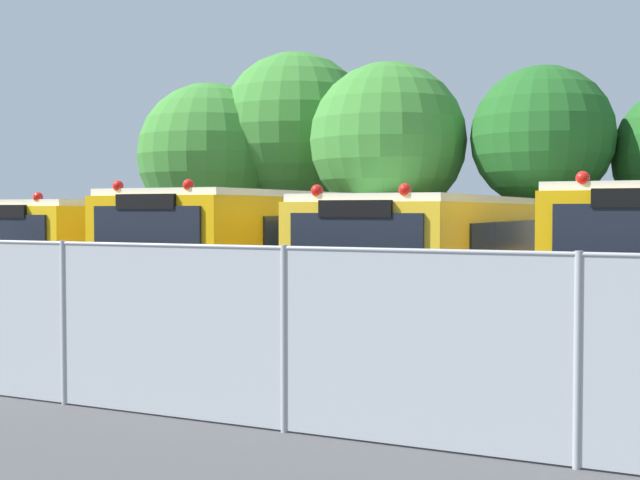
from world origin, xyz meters
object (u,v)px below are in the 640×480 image
school_bus_2 (461,253)px  tree_0 (210,153)px  tree_1 (294,127)px  school_bus_0 (159,248)px  tree_3 (539,137)px  school_bus_1 (302,247)px  tree_2 (385,140)px  traffic_cone (62,354)px

school_bus_2 → tree_0: bearing=-36.2°
tree_1 → school_bus_2: bearing=-47.8°
school_bus_0 → tree_3: tree_3 is taller
school_bus_1 → school_bus_2: size_ratio=0.99×
tree_0 → school_bus_0: bearing=-65.1°
school_bus_0 → school_bus_2: 7.16m
school_bus_0 → school_bus_2: size_ratio=0.86×
tree_3 → school_bus_0: bearing=-133.3°
tree_2 → tree_3: size_ratio=1.05×
school_bus_0 → tree_2: size_ratio=1.46×
school_bus_0 → tree_1: 10.25m
school_bus_1 → tree_3: tree_3 is taller
traffic_cone → school_bus_0: bearing=116.7°
school_bus_0 → tree_3: bearing=-132.9°
tree_0 → tree_2: 6.84m
tree_1 → school_bus_0: bearing=-82.6°
tree_2 → tree_1: bearing=152.0°
school_bus_1 → tree_0: size_ratio=1.69×
tree_0 → tree_3: tree_0 is taller
traffic_cone → tree_3: bearing=76.6°
school_bus_1 → tree_2: size_ratio=1.68×
school_bus_1 → tree_3: bearing=-114.7°
tree_1 → traffic_cone: 18.14m
school_bus_1 → school_bus_2: (3.53, 0.01, -0.06)m
school_bus_0 → school_bus_2: school_bus_2 is taller
tree_1 → traffic_cone: tree_1 is taller
school_bus_2 → traffic_cone: school_bus_2 is taller
school_bus_2 → tree_1: 13.02m
school_bus_0 → school_bus_2: bearing=-177.8°
school_bus_2 → traffic_cone: size_ratio=19.02×
school_bus_2 → tree_3: tree_3 is taller
school_bus_0 → traffic_cone: (3.69, -7.33, -1.06)m
school_bus_1 → school_bus_0: bearing=4.6°
tree_1 → tree_2: size_ratio=1.15×
school_bus_2 → tree_2: (-4.28, 7.06, 2.95)m
tree_2 → traffic_cone: size_ratio=11.19×
school_bus_2 → tree_3: 8.04m
school_bus_0 → tree_0: (-3.88, 8.36, 2.83)m
tree_0 → tree_1: tree_1 is taller
tree_3 → traffic_cone: bearing=-103.4°
tree_1 → tree_2: (4.11, -2.18, -0.75)m
tree_3 → tree_2: bearing=-174.2°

